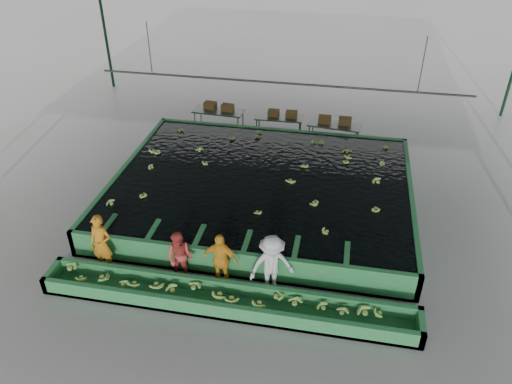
% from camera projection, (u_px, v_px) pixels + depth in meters
% --- Properties ---
extents(ground, '(80.00, 80.00, 0.00)m').
position_uv_depth(ground, '(253.00, 226.00, 16.12)').
color(ground, gray).
rests_on(ground, ground).
extents(shed_roof, '(20.00, 22.00, 0.04)m').
position_uv_depth(shed_roof, '(252.00, 77.00, 13.40)').
color(shed_roof, slate).
rests_on(shed_roof, shed_posts).
extents(shed_posts, '(20.00, 22.00, 5.00)m').
position_uv_depth(shed_posts, '(253.00, 159.00, 14.76)').
color(shed_posts, black).
rests_on(shed_posts, ground).
extents(flotation_tank, '(10.00, 8.00, 0.90)m').
position_uv_depth(flotation_tank, '(262.00, 190.00, 17.11)').
color(flotation_tank, '#2A783E').
rests_on(flotation_tank, ground).
extents(tank_water, '(9.70, 7.70, 0.00)m').
position_uv_depth(tank_water, '(262.00, 180.00, 16.89)').
color(tank_water, black).
rests_on(tank_water, flotation_tank).
extents(sorting_trough, '(10.00, 1.00, 0.50)m').
position_uv_depth(sorting_trough, '(226.00, 300.00, 13.02)').
color(sorting_trough, '#2A783E').
rests_on(sorting_trough, ground).
extents(cableway_rail, '(0.08, 0.08, 14.00)m').
position_uv_depth(cableway_rail, '(279.00, 83.00, 18.60)').
color(cableway_rail, '#59605B').
rests_on(cableway_rail, shed_roof).
extents(rail_hanger_left, '(0.04, 0.04, 2.00)m').
position_uv_depth(rail_hanger_left, '(149.00, 48.00, 18.86)').
color(rail_hanger_left, '#59605B').
rests_on(rail_hanger_left, shed_roof).
extents(rail_hanger_right, '(0.04, 0.04, 2.00)m').
position_uv_depth(rail_hanger_right, '(422.00, 65.00, 17.25)').
color(rail_hanger_right, '#59605B').
rests_on(rail_hanger_right, shed_roof).
extents(worker_a, '(0.70, 0.50, 1.82)m').
position_uv_depth(worker_a, '(101.00, 244.00, 13.93)').
color(worker_a, orange).
rests_on(worker_a, ground).
extents(worker_b, '(0.81, 0.65, 1.58)m').
position_uv_depth(worker_b, '(180.00, 257.00, 13.62)').
color(worker_b, '#BC3D36').
rests_on(worker_b, ground).
extents(worker_c, '(1.03, 0.48, 1.72)m').
position_uv_depth(worker_c, '(220.00, 260.00, 13.40)').
color(worker_c, '#F4A825').
rests_on(worker_c, ground).
extents(worker_d, '(1.37, 1.12, 1.85)m').
position_uv_depth(worker_d, '(272.00, 265.00, 13.14)').
color(worker_d, silver).
rests_on(worker_d, ground).
extents(packing_table_left, '(2.21, 0.99, 0.98)m').
position_uv_depth(packing_table_left, '(219.00, 121.00, 21.70)').
color(packing_table_left, '#59605B').
rests_on(packing_table_left, ground).
extents(packing_table_mid, '(2.04, 0.87, 0.92)m').
position_uv_depth(packing_table_mid, '(279.00, 126.00, 21.30)').
color(packing_table_mid, '#59605B').
rests_on(packing_table_mid, ground).
extents(packing_table_right, '(2.20, 1.09, 0.96)m').
position_uv_depth(packing_table_right, '(333.00, 135.00, 20.59)').
color(packing_table_right, '#59605B').
rests_on(packing_table_right, ground).
extents(box_stack_left, '(1.35, 0.54, 0.28)m').
position_uv_depth(box_stack_left, '(219.00, 109.00, 21.51)').
color(box_stack_left, brown).
rests_on(box_stack_left, packing_table_left).
extents(box_stack_mid, '(1.24, 0.37, 0.27)m').
position_uv_depth(box_stack_mid, '(282.00, 116.00, 21.06)').
color(box_stack_mid, brown).
rests_on(box_stack_mid, packing_table_mid).
extents(box_stack_right, '(1.34, 0.38, 0.29)m').
position_uv_depth(box_stack_right, '(335.00, 123.00, 20.38)').
color(box_stack_right, brown).
rests_on(box_stack_right, packing_table_right).
extents(floating_bananas, '(8.11, 5.53, 0.11)m').
position_uv_depth(floating_bananas, '(266.00, 168.00, 17.55)').
color(floating_bananas, '#87B84A').
rests_on(floating_bananas, tank_water).
extents(trough_bananas, '(8.91, 0.59, 0.12)m').
position_uv_depth(trough_bananas, '(226.00, 296.00, 12.94)').
color(trough_bananas, '#87B84A').
rests_on(trough_bananas, sorting_trough).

